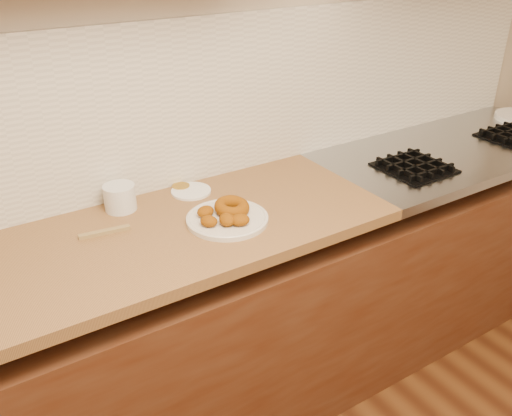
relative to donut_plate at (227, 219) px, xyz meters
name	(u,v)px	position (x,y,z in m)	size (l,w,h in m)	color
wall_back	(185,61)	(0.05, 0.37, 0.44)	(4.00, 0.02, 2.70)	#BCA88D
base_cabinet	(235,327)	(0.05, 0.06, -0.52)	(3.60, 0.60, 0.77)	#52301D
butcher_block	(38,273)	(-0.60, 0.06, -0.03)	(2.30, 0.62, 0.04)	olive
stovetop	(455,150)	(1.20, 0.06, -0.03)	(1.30, 0.62, 0.04)	#9EA0A5
backsplash	(189,104)	(0.05, 0.35, 0.29)	(3.60, 0.02, 0.60)	silver
burner_grates	(468,150)	(1.18, -0.02, 0.00)	(0.91, 0.26, 0.03)	black
donut_plate	(227,219)	(0.00, 0.00, 0.00)	(0.27, 0.27, 0.02)	silver
ring_donut	(232,207)	(0.03, 0.02, 0.03)	(0.12, 0.12, 0.04)	#7D4206
fried_dough_chunks	(221,218)	(-0.04, -0.02, 0.03)	(0.16, 0.19, 0.04)	#7D4206
plastic_tub	(120,197)	(-0.27, 0.27, 0.04)	(0.11, 0.11, 0.09)	silver
tub_lid	(191,191)	(-0.01, 0.26, 0.00)	(0.15, 0.15, 0.01)	white
brass_jar_lid	(181,187)	(-0.02, 0.31, 0.00)	(0.07, 0.07, 0.01)	#B28A2E
wooden_utensil	(105,232)	(-0.37, 0.14, 0.00)	(0.16, 0.02, 0.01)	olive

